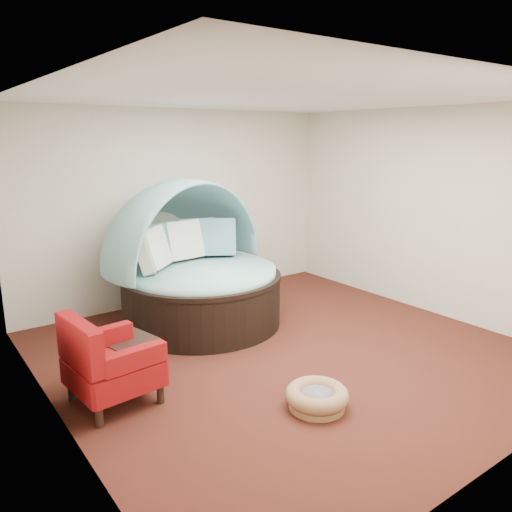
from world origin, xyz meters
TOP-DOWN VIEW (x-y plane):
  - floor at (0.00, 0.00)m, footprint 5.00×5.00m
  - wall_back at (0.00, 2.50)m, footprint 5.00×0.00m
  - wall_left at (-2.50, 0.00)m, footprint 0.00×5.00m
  - wall_right at (2.50, 0.00)m, footprint 0.00×5.00m
  - ceiling at (0.00, 0.00)m, footprint 5.00×5.00m
  - canopy_daybed at (-0.36, 1.48)m, footprint 2.55×2.50m
  - pet_basket at (-0.57, -1.10)m, footprint 0.70×0.70m
  - red_armchair at (-2.06, 0.08)m, footprint 0.81×0.81m
  - side_table at (-1.73, 0.41)m, footprint 0.55×0.55m

SIDE VIEW (x-z plane):
  - floor at x=0.00m, z-range 0.00..0.00m
  - pet_basket at x=-0.57m, z-range 0.00..0.21m
  - side_table at x=-1.73m, z-range 0.07..0.51m
  - red_armchair at x=-2.06m, z-range -0.03..0.84m
  - canopy_daybed at x=-0.36m, z-range -0.07..1.83m
  - wall_back at x=0.00m, z-range -1.10..3.90m
  - wall_left at x=-2.50m, z-range -1.10..3.90m
  - wall_right at x=2.50m, z-range -1.10..3.90m
  - ceiling at x=0.00m, z-range 2.80..2.80m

